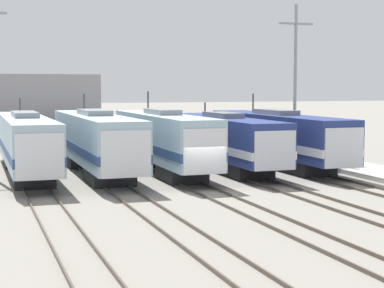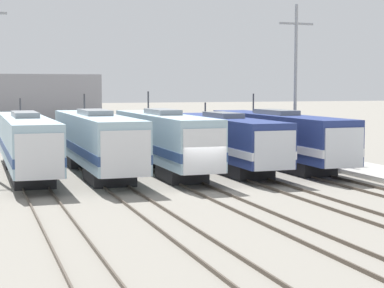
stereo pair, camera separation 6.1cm
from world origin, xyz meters
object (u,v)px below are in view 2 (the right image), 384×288
locomotive_far_left (26,143)px  locomotive_center_left (96,141)px  locomotive_center_right (226,141)px  locomotive_far_right (279,137)px  locomotive_center (165,141)px  catenary_tower_right (295,79)px

locomotive_far_left → locomotive_center_left: (4.47, -1.01, 0.06)m
locomotive_center_right → locomotive_far_right: 4.54m
locomotive_center_left → locomotive_center: locomotive_center is taller
locomotive_far_left → catenary_tower_right: (20.05, 0.46, 4.27)m
locomotive_center → locomotive_center_right: (4.47, 0.04, -0.13)m
locomotive_far_left → locomotive_center: 9.15m
locomotive_far_right → locomotive_center: bearing=-174.7°
locomotive_center → locomotive_far_right: 8.98m
locomotive_far_left → locomotive_center_left: bearing=-12.7°
locomotive_far_left → locomotive_center_left: size_ratio=1.04×
locomotive_center_left → catenary_tower_right: catenary_tower_right is taller
locomotive_center → catenary_tower_right: catenary_tower_right is taller
catenary_tower_right → locomotive_center: bearing=-167.7°
locomotive_center_left → locomotive_center_right: size_ratio=1.12×
locomotive_far_left → locomotive_center: locomotive_center is taller
locomotive_center → locomotive_center_right: 4.47m
locomotive_center → locomotive_center_left: bearing=167.8°
locomotive_center_right → locomotive_far_right: (4.47, 0.79, 0.06)m
locomotive_far_left → locomotive_center_right: size_ratio=1.17×
locomotive_far_left → catenary_tower_right: 20.51m
locomotive_far_left → catenary_tower_right: catenary_tower_right is taller
locomotive_center_left → locomotive_center_right: (8.94, -0.93, -0.13)m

